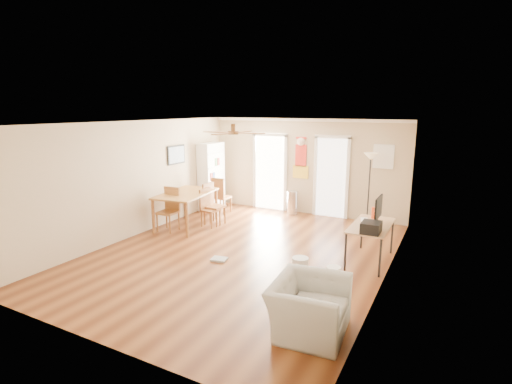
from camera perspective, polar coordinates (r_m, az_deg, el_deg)
The scene contains 30 objects.
floor at distance 7.92m, azimuth -2.04°, elevation -8.98°, with size 7.00×7.00×0.00m, color brown.
ceiling at distance 7.39m, azimuth -2.19°, elevation 10.16°, with size 5.50×7.00×0.00m, color silver, non-canonical shape.
wall_back at distance 10.69m, azimuth 7.24°, elevation 3.71°, with size 5.50×0.04×2.60m, color beige, non-canonical shape.
wall_front at distance 4.94m, azimuth -22.81°, elevation -7.25°, with size 5.50×0.04×2.60m, color beige, non-canonical shape.
wall_left at distance 9.21m, azimuth -17.16°, elevation 1.89°, with size 0.04×7.00×2.60m, color beige, non-canonical shape.
wall_right at distance 6.67m, azimuth 18.91°, elevation -2.03°, with size 0.04×7.00×2.60m, color beige, non-canonical shape.
crown_molding at distance 7.39m, azimuth -2.19°, elevation 9.85°, with size 5.50×7.00×0.08m, color white, non-canonical shape.
kitchen_doorway at distance 11.11m, azimuth 2.10°, elevation 2.82°, with size 0.90×0.10×2.10m, color white, non-canonical shape.
bathroom_doorway at distance 10.48m, azimuth 11.02°, elevation 2.03°, with size 0.80×0.10×2.10m, color white, non-canonical shape.
wall_decal at distance 10.68m, azimuth 6.61°, elevation 5.07°, with size 0.46×0.03×1.10m, color red.
ac_grille at distance 10.08m, azimuth 18.25°, elevation 4.98°, with size 0.50×0.04×0.60m, color white.
framed_poster at distance 10.16m, azimuth -11.66°, elevation 5.39°, with size 0.04×0.66×0.48m, color black.
ceiling_fan at distance 7.14m, azimuth -3.39°, elevation 8.71°, with size 1.24×1.24×0.20m, color #593819, non-canonical shape.
bookshelf at distance 11.18m, azimuth -6.61°, elevation 2.30°, with size 0.38×0.86×1.91m, color white, non-canonical shape.
dining_table at distance 9.74m, azimuth -10.17°, elevation -2.51°, with size 1.01×1.68×0.84m, color #A87536, non-canonical shape.
dining_chair_right_a at distance 9.74m, azimuth -6.10°, elevation -1.82°, with size 0.42×0.42×1.03m, color #A96736, non-canonical shape.
dining_chair_right_b at distance 9.60m, azimuth -6.71°, elevation -2.36°, with size 0.38×0.38×0.92m, color olive, non-canonical shape.
dining_chair_near at distance 9.40m, azimuth -12.87°, elevation -2.59°, with size 0.42×0.42×1.02m, color #AD7937, non-canonical shape.
dining_chair_far at distance 10.78m, azimuth -5.05°, elevation -0.48°, with size 0.41×0.41×1.00m, color #AB6737, non-canonical shape.
trash_can at distance 10.71m, azimuth 5.37°, elevation -1.56°, with size 0.30×0.30×0.64m, color #B9B9BB.
torchiere_lamp at distance 9.98m, azimuth 16.27°, elevation 0.39°, with size 0.34×0.34×1.80m, color black, non-canonical shape.
computer_desk at distance 7.71m, azimuth 16.44°, elevation -7.23°, with size 0.68×1.36×0.73m, color tan, non-canonical shape.
imac at distance 7.50m, azimuth 17.56°, elevation -2.72°, with size 0.08×0.59×0.55m, color black, non-canonical shape.
keyboard at distance 7.79m, azimuth 15.71°, elevation -4.10°, with size 0.14×0.43×0.02m, color silver.
printer at distance 7.09m, azimuth 16.58°, elevation -5.02°, with size 0.32×0.38×0.19m, color black.
orange_bottle at distance 8.00m, azimuth 16.87°, elevation -2.94°, with size 0.08×0.08×0.23m, color #F64A15.
wastebasket_a at distance 6.91m, azimuth 6.52°, elevation -10.87°, with size 0.29×0.29×0.33m, color silver.
wastebasket_b at distance 6.75m, azimuth 11.34°, elevation -11.84°, with size 0.24×0.24×0.28m, color white.
floor_cloth at distance 7.59m, azimuth -5.43°, elevation -9.83°, with size 0.29×0.23×0.04m, color #999994.
armchair at distance 5.29m, azimuth 7.82°, elevation -16.39°, with size 1.06×0.92×0.69m, color #B0B0AA.
Camera 1 is at (3.67, -6.41, 2.87)m, focal length 27.18 mm.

